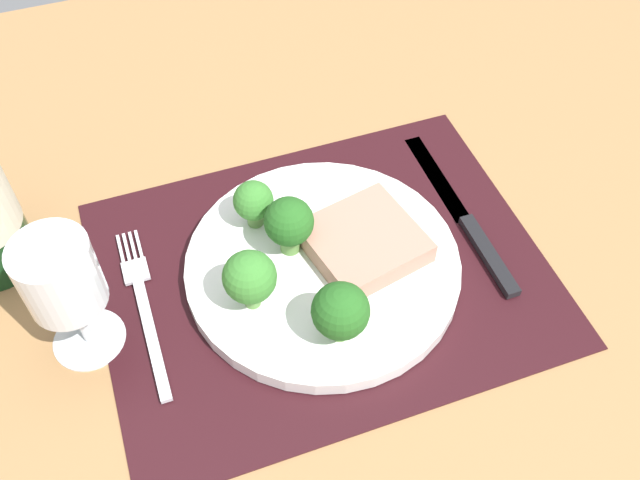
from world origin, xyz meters
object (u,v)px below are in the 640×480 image
at_px(plate, 323,266).
at_px(steak, 365,244).
at_px(fork, 144,307).
at_px(knife, 468,223).
at_px(wine_glass, 62,284).

xyz_separation_m(plate, steak, (0.04, -0.00, 0.02)).
distance_m(fork, knife, 0.33).
distance_m(steak, wine_glass, 0.27).
relative_size(plate, wine_glass, 1.97).
distance_m(knife, wine_glass, 0.39).
xyz_separation_m(fork, knife, (0.33, -0.01, 0.00)).
xyz_separation_m(knife, wine_glass, (-0.38, -0.01, 0.08)).
xyz_separation_m(steak, fork, (-0.21, 0.02, -0.02)).
relative_size(plate, steak, 2.63).
height_order(fork, knife, knife).
height_order(steak, knife, steak).
relative_size(plate, knife, 1.13).
bearing_deg(wine_glass, fork, 17.30).
distance_m(plate, steak, 0.05).
height_order(plate, steak, steak).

